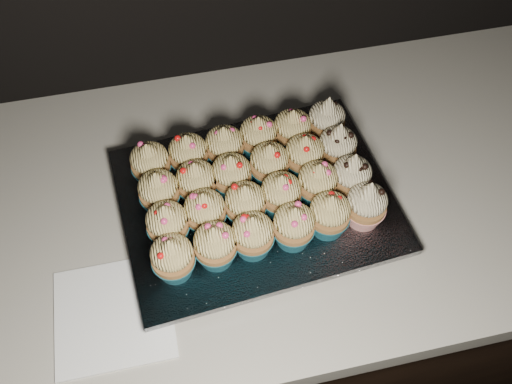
# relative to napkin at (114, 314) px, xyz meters

# --- Properties ---
(cabinet) EXTENTS (2.40, 0.60, 0.86)m
(cabinet) POSITION_rel_napkin_xyz_m (0.35, 0.17, -0.47)
(cabinet) COLOR black
(cabinet) RESTS_ON ground
(worktop) EXTENTS (2.44, 0.64, 0.04)m
(worktop) POSITION_rel_napkin_xyz_m (0.35, 0.17, -0.02)
(worktop) COLOR beige
(worktop) RESTS_ON cabinet
(napkin) EXTENTS (0.17, 0.17, 0.00)m
(napkin) POSITION_rel_napkin_xyz_m (0.00, 0.00, 0.00)
(napkin) COLOR white
(napkin) RESTS_ON worktop
(baking_tray) EXTENTS (0.41, 0.32, 0.02)m
(baking_tray) POSITION_rel_napkin_xyz_m (0.24, 0.13, 0.01)
(baking_tray) COLOR black
(baking_tray) RESTS_ON worktop
(foil_lining) EXTENTS (0.44, 0.36, 0.01)m
(foil_lining) POSITION_rel_napkin_xyz_m (0.24, 0.13, 0.03)
(foil_lining) COLOR silver
(foil_lining) RESTS_ON baking_tray
(cupcake_0) EXTENTS (0.06, 0.06, 0.08)m
(cupcake_0) POSITION_rel_napkin_xyz_m (0.10, 0.03, 0.07)
(cupcake_0) COLOR #186072
(cupcake_0) RESTS_ON foil_lining
(cupcake_1) EXTENTS (0.06, 0.06, 0.08)m
(cupcake_1) POSITION_rel_napkin_xyz_m (0.16, 0.04, 0.07)
(cupcake_1) COLOR #186072
(cupcake_1) RESTS_ON foil_lining
(cupcake_2) EXTENTS (0.06, 0.06, 0.08)m
(cupcake_2) POSITION_rel_napkin_xyz_m (0.22, 0.04, 0.07)
(cupcake_2) COLOR #186072
(cupcake_2) RESTS_ON foil_lining
(cupcake_3) EXTENTS (0.06, 0.06, 0.08)m
(cupcake_3) POSITION_rel_napkin_xyz_m (0.28, 0.05, 0.07)
(cupcake_3) COLOR #186072
(cupcake_3) RESTS_ON foil_lining
(cupcake_4) EXTENTS (0.06, 0.06, 0.08)m
(cupcake_4) POSITION_rel_napkin_xyz_m (0.33, 0.05, 0.07)
(cupcake_4) COLOR #186072
(cupcake_4) RESTS_ON foil_lining
(cupcake_5) EXTENTS (0.06, 0.06, 0.10)m
(cupcake_5) POSITION_rel_napkin_xyz_m (0.39, 0.06, 0.07)
(cupcake_5) COLOR red
(cupcake_5) RESTS_ON foil_lining
(cupcake_6) EXTENTS (0.06, 0.06, 0.08)m
(cupcake_6) POSITION_rel_napkin_xyz_m (0.10, 0.09, 0.07)
(cupcake_6) COLOR #186072
(cupcake_6) RESTS_ON foil_lining
(cupcake_7) EXTENTS (0.06, 0.06, 0.08)m
(cupcake_7) POSITION_rel_napkin_xyz_m (0.16, 0.10, 0.07)
(cupcake_7) COLOR #186072
(cupcake_7) RESTS_ON foil_lining
(cupcake_8) EXTENTS (0.06, 0.06, 0.08)m
(cupcake_8) POSITION_rel_napkin_xyz_m (0.22, 0.10, 0.07)
(cupcake_8) COLOR #186072
(cupcake_8) RESTS_ON foil_lining
(cupcake_9) EXTENTS (0.06, 0.06, 0.08)m
(cupcake_9) POSITION_rel_napkin_xyz_m (0.27, 0.11, 0.07)
(cupcake_9) COLOR #186072
(cupcake_9) RESTS_ON foil_lining
(cupcake_10) EXTENTS (0.06, 0.06, 0.08)m
(cupcake_10) POSITION_rel_napkin_xyz_m (0.33, 0.11, 0.07)
(cupcake_10) COLOR #186072
(cupcake_10) RESTS_ON foil_lining
(cupcake_11) EXTENTS (0.06, 0.06, 0.10)m
(cupcake_11) POSITION_rel_napkin_xyz_m (0.39, 0.11, 0.07)
(cupcake_11) COLOR red
(cupcake_11) RESTS_ON foil_lining
(cupcake_12) EXTENTS (0.06, 0.06, 0.08)m
(cupcake_12) POSITION_rel_napkin_xyz_m (0.09, 0.15, 0.07)
(cupcake_12) COLOR #186072
(cupcake_12) RESTS_ON foil_lining
(cupcake_13) EXTENTS (0.06, 0.06, 0.08)m
(cupcake_13) POSITION_rel_napkin_xyz_m (0.15, 0.16, 0.07)
(cupcake_13) COLOR #186072
(cupcake_13) RESTS_ON foil_lining
(cupcake_14) EXTENTS (0.06, 0.06, 0.08)m
(cupcake_14) POSITION_rel_napkin_xyz_m (0.21, 0.16, 0.07)
(cupcake_14) COLOR #186072
(cupcake_14) RESTS_ON foil_lining
(cupcake_15) EXTENTS (0.06, 0.06, 0.08)m
(cupcake_15) POSITION_rel_napkin_xyz_m (0.27, 0.17, 0.07)
(cupcake_15) COLOR #186072
(cupcake_15) RESTS_ON foil_lining
(cupcake_16) EXTENTS (0.06, 0.06, 0.08)m
(cupcake_16) POSITION_rel_napkin_xyz_m (0.33, 0.17, 0.07)
(cupcake_16) COLOR #186072
(cupcake_16) RESTS_ON foil_lining
(cupcake_17) EXTENTS (0.06, 0.06, 0.10)m
(cupcake_17) POSITION_rel_napkin_xyz_m (0.38, 0.17, 0.07)
(cupcake_17) COLOR red
(cupcake_17) RESTS_ON foil_lining
(cupcake_18) EXTENTS (0.06, 0.06, 0.08)m
(cupcake_18) POSITION_rel_napkin_xyz_m (0.09, 0.21, 0.07)
(cupcake_18) COLOR #186072
(cupcake_18) RESTS_ON foil_lining
(cupcake_19) EXTENTS (0.06, 0.06, 0.08)m
(cupcake_19) POSITION_rel_napkin_xyz_m (0.15, 0.21, 0.07)
(cupcake_19) COLOR #186072
(cupcake_19) RESTS_ON foil_lining
(cupcake_20) EXTENTS (0.06, 0.06, 0.08)m
(cupcake_20) POSITION_rel_napkin_xyz_m (0.21, 0.22, 0.07)
(cupcake_20) COLOR #186072
(cupcake_20) RESTS_ON foil_lining
(cupcake_21) EXTENTS (0.06, 0.06, 0.08)m
(cupcake_21) POSITION_rel_napkin_xyz_m (0.26, 0.22, 0.07)
(cupcake_21) COLOR #186072
(cupcake_21) RESTS_ON foil_lining
(cupcake_22) EXTENTS (0.06, 0.06, 0.08)m
(cupcake_22) POSITION_rel_napkin_xyz_m (0.32, 0.23, 0.07)
(cupcake_22) COLOR #186072
(cupcake_22) RESTS_ON foil_lining
(cupcake_23) EXTENTS (0.06, 0.06, 0.10)m
(cupcake_23) POSITION_rel_napkin_xyz_m (0.38, 0.23, 0.07)
(cupcake_23) COLOR red
(cupcake_23) RESTS_ON foil_lining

